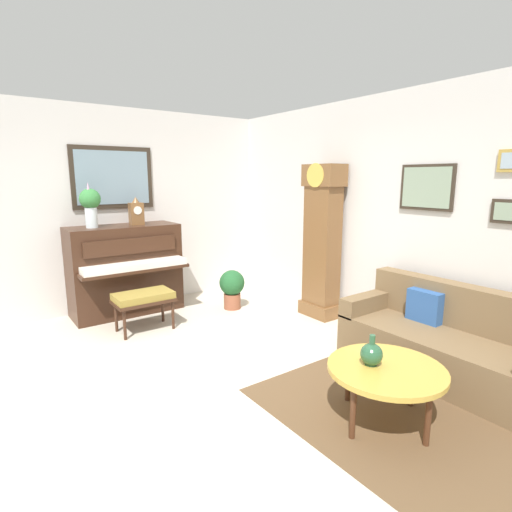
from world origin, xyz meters
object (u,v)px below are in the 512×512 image
(couch, at_px, (446,343))
(coffee_table, at_px, (386,371))
(green_jug, at_px, (371,354))
(potted_plant, at_px, (232,287))
(piano, at_px, (126,269))
(grandfather_clock, at_px, (322,246))
(flower_vase, at_px, (90,203))
(piano_bench, at_px, (144,298))
(mantel_clock, at_px, (136,212))

(couch, distance_m, coffee_table, 1.12)
(couch, height_order, coffee_table, couch)
(green_jug, bearing_deg, potted_plant, 168.47)
(piano, height_order, grandfather_clock, grandfather_clock)
(flower_vase, relative_size, green_jug, 2.42)
(piano_bench, xyz_separation_m, flower_vase, (-0.79, -0.34, 1.12))
(piano, height_order, piano_bench, piano)
(piano, height_order, couch, piano)
(grandfather_clock, height_order, green_jug, grandfather_clock)
(mantel_clock, bearing_deg, piano, -90.71)
(piano, bearing_deg, piano_bench, -3.93)
(mantel_clock, bearing_deg, grandfather_clock, 48.64)
(potted_plant, bearing_deg, piano_bench, -86.66)
(piano, distance_m, green_jug, 3.67)
(coffee_table, height_order, green_jug, green_jug)
(coffee_table, xyz_separation_m, green_jug, (-0.09, -0.07, 0.12))
(piano_bench, relative_size, coffee_table, 0.80)
(flower_vase, bearing_deg, piano, 90.27)
(piano_bench, distance_m, mantel_clock, 1.29)
(grandfather_clock, distance_m, green_jug, 2.43)
(grandfather_clock, bearing_deg, couch, -6.83)
(grandfather_clock, distance_m, mantel_clock, 2.55)
(couch, bearing_deg, potted_plant, -168.31)
(piano, bearing_deg, flower_vase, -89.73)
(grandfather_clock, distance_m, potted_plant, 1.41)
(piano, relative_size, grandfather_clock, 0.71)
(coffee_table, bearing_deg, mantel_clock, -171.49)
(couch, bearing_deg, piano, -152.48)
(grandfather_clock, relative_size, potted_plant, 3.62)
(piano, xyz_separation_m, couch, (3.56, 1.86, -0.30))
(grandfather_clock, bearing_deg, flower_vase, -123.89)
(mantel_clock, bearing_deg, piano_bench, -17.24)
(couch, xyz_separation_m, mantel_clock, (-3.56, -1.66, 1.07))
(flower_vase, bearing_deg, piano_bench, 23.29)
(potted_plant, bearing_deg, mantel_clock, -123.64)
(piano_bench, relative_size, green_jug, 2.92)
(piano_bench, xyz_separation_m, couch, (2.77, 1.91, -0.09))
(piano, bearing_deg, couch, 27.52)
(green_jug, distance_m, potted_plant, 2.96)
(coffee_table, bearing_deg, flower_vase, -162.85)
(piano_bench, distance_m, couch, 3.36)
(piano, relative_size, flower_vase, 2.48)
(coffee_table, relative_size, potted_plant, 1.57)
(piano_bench, relative_size, grandfather_clock, 0.34)
(coffee_table, relative_size, green_jug, 3.67)
(couch, bearing_deg, coffee_table, -82.84)
(green_jug, bearing_deg, coffee_table, 36.22)
(couch, xyz_separation_m, coffee_table, (0.14, -1.11, 0.11))
(mantel_clock, height_order, flower_vase, flower_vase)
(coffee_table, xyz_separation_m, flower_vase, (-3.70, -1.14, 1.11))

